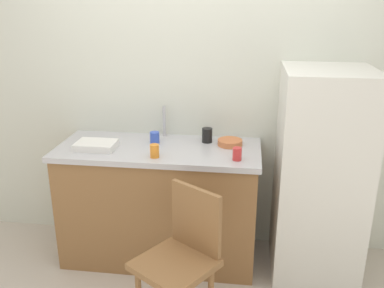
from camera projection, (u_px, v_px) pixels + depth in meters
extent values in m
cube|color=silver|center=(191.00, 90.00, 3.20)|extent=(4.80, 0.10, 2.49)
cube|color=olive|center=(160.00, 205.00, 3.16)|extent=(1.42, 0.60, 0.86)
cube|color=#B7B7BC|center=(159.00, 149.00, 3.02)|extent=(1.46, 0.64, 0.04)
cylinder|color=#B7B7BC|center=(164.00, 121.00, 3.20)|extent=(0.02, 0.02, 0.24)
cube|color=silver|center=(319.00, 176.00, 2.90)|extent=(0.58, 0.64, 1.49)
cylinder|color=olive|center=(174.00, 277.00, 2.67)|extent=(0.04, 0.04, 0.45)
cube|color=olive|center=(175.00, 265.00, 2.39)|extent=(0.56, 0.56, 0.04)
cube|color=olive|center=(196.00, 219.00, 2.45)|extent=(0.32, 0.23, 0.40)
cube|color=white|center=(96.00, 145.00, 2.96)|extent=(0.28, 0.20, 0.05)
cylinder|color=#C67042|center=(230.00, 143.00, 3.03)|extent=(0.18, 0.18, 0.04)
cylinder|color=orange|center=(155.00, 151.00, 2.80)|extent=(0.06, 0.06, 0.09)
cylinder|color=blue|center=(155.00, 137.00, 3.08)|extent=(0.07, 0.07, 0.08)
cylinder|color=red|center=(237.00, 154.00, 2.75)|extent=(0.06, 0.06, 0.09)
cylinder|color=black|center=(207.00, 135.00, 3.09)|extent=(0.08, 0.08, 0.11)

